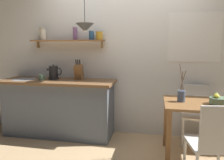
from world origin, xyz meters
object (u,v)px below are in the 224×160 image
Objects in this scene: twig_vase at (181,95)px; dining_table at (199,113)px; knife_block at (79,72)px; dining_chair_near at (214,142)px; pendant_lamp at (85,28)px; electric_kettle at (54,73)px; dining_chair_far at (196,111)px; coffee_mug_by_sink at (42,77)px; fruit_bowl at (218,100)px.

dining_table is at bearing -0.87° from twig_vase.
knife_block is (-1.76, 0.50, 0.42)m from dining_table.
dining_chair_near is at bearing -67.81° from twig_vase.
electric_kettle is at bearing 168.70° from pendant_lamp.
dining_chair_far is 7.10× the size of coffee_mug_by_sink.
dining_chair_near is at bearing -106.68° from fruit_bowl.
coffee_mug_by_sink is at bearing -162.76° from knife_block.
twig_vase is (-0.28, -0.48, 0.34)m from dining_chair_far.
knife_block is at bearing 136.56° from pendant_lamp.
dining_chair_far is at bearing 0.95° from electric_kettle.
coffee_mug_by_sink is at bearing 171.50° from fruit_bowl.
fruit_bowl is 2.55m from coffee_mug_by_sink.
electric_kettle is 2.08× the size of coffee_mug_by_sink.
dining_chair_near is 1.05× the size of dining_chair_far.
twig_vase is at bearing -12.95° from electric_kettle.
knife_block reaches higher than dining_table.
dining_chair_near is 1.94× the size of pendant_lamp.
knife_block is 0.69× the size of pendant_lamp.
knife_block is at bearing 148.12° from dining_chair_near.
twig_vase is 2.12m from coffee_mug_by_sink.
dining_chair_near is 4.34× the size of fruit_bowl.
pendant_lamp is at bearing 0.91° from coffee_mug_by_sink.
dining_table is at bearing -7.92° from coffee_mug_by_sink.
dining_table is 2.70× the size of knife_block.
fruit_bowl is at bearing 73.32° from dining_chair_near.
pendant_lamp is (-1.65, -0.15, 1.22)m from dining_chair_far.
pendant_lamp reaches higher than electric_kettle.
fruit_bowl is (0.19, -0.05, 0.19)m from dining_table.
dining_chair_far is (0.03, 1.10, -0.02)m from dining_chair_near.
pendant_lamp is at bearing 149.56° from dining_chair_near.
twig_vase is at bearing -8.68° from coffee_mug_by_sink.
knife_block is 2.63× the size of coffee_mug_by_sink.
twig_vase is (-0.23, 0.00, 0.21)m from dining_table.
dining_table is at bearing 92.20° from dining_chair_near.
coffee_mug_by_sink reaches higher than dining_chair_near.
dining_table is 1.88m from knife_block.
dining_table is 1.81× the size of twig_vase.
fruit_bowl is at bearing -8.50° from coffee_mug_by_sink.
twig_vase is at bearing 172.43° from fruit_bowl.
twig_vase is 2.01m from electric_kettle.
coffee_mug_by_sink is (-0.15, -0.13, -0.06)m from electric_kettle.
twig_vase reaches higher than fruit_bowl.
coffee_mug_by_sink is (-2.51, 0.38, 0.15)m from fruit_bowl.
electric_kettle is (-2.18, 0.45, 0.40)m from dining_table.
dining_table is 2.26m from electric_kettle.
twig_vase is 1.66m from pendant_lamp.
fruit_bowl is (0.17, 0.56, 0.29)m from dining_chair_near.
fruit_bowl is 0.83× the size of electric_kettle.
fruit_bowl is (0.14, -0.54, 0.31)m from dining_chair_far.
twig_vase is (-0.25, 0.62, 0.31)m from dining_chair_near.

